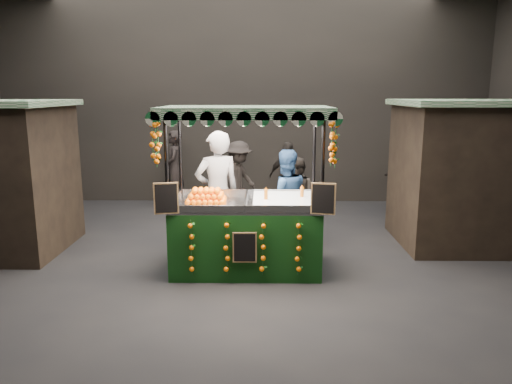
{
  "coord_description": "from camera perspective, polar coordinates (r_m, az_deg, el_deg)",
  "views": [
    {
      "loc": [
        0.48,
        -7.21,
        2.73
      ],
      "look_at": [
        0.38,
        0.61,
        1.13
      ],
      "focal_mm": 34.3,
      "sensor_mm": 36.0,
      "label": 1
    }
  ],
  "objects": [
    {
      "name": "shopper_5",
      "position": [
        11.39,
        17.41,
        1.15
      ],
      "size": [
        1.29,
        1.38,
        1.55
      ],
      "rotation": [
        0.0,
        0.0,
        2.29
      ],
      "color": "black",
      "rests_on": "ground"
    },
    {
      "name": "ground",
      "position": [
        7.72,
        -2.89,
        -9.15
      ],
      "size": [
        12.0,
        12.0,
        0.0
      ],
      "primitive_type": "plane",
      "color": "black",
      "rests_on": "ground"
    },
    {
      "name": "shopper_2",
      "position": [
        11.19,
        3.71,
        1.7
      ],
      "size": [
        1.02,
        0.85,
        1.63
      ],
      "rotation": [
        0.0,
        0.0,
        2.58
      ],
      "color": "#2A2522",
      "rests_on": "ground"
    },
    {
      "name": "vendor_grey",
      "position": [
        8.3,
        -4.53,
        -0.13
      ],
      "size": [
        0.9,
        0.75,
        2.11
      ],
      "rotation": [
        0.0,
        0.0,
        3.52
      ],
      "color": "slate",
      "rests_on": "ground"
    },
    {
      "name": "juice_stall",
      "position": [
        7.53,
        -1.1,
        -3.42
      ],
      "size": [
        2.6,
        1.53,
        2.52
      ],
      "color": "black",
      "rests_on": "ground"
    },
    {
      "name": "shopper_4",
      "position": [
        11.11,
        -25.89,
        0.47
      ],
      "size": [
        0.8,
        0.52,
        1.63
      ],
      "rotation": [
        0.0,
        0.0,
        3.14
      ],
      "color": "black",
      "rests_on": "ground"
    },
    {
      "name": "neighbour_stall_right",
      "position": [
        9.66,
        24.71,
        2.04
      ],
      "size": [
        3.0,
        2.2,
        2.6
      ],
      "color": "black",
      "rests_on": "ground"
    },
    {
      "name": "shopper_3",
      "position": [
        10.72,
        -2.06,
        1.45
      ],
      "size": [
        1.13,
        1.26,
        1.69
      ],
      "rotation": [
        0.0,
        0.0,
        0.98
      ],
      "color": "#2C2624",
      "rests_on": "ground"
    },
    {
      "name": "shopper_1",
      "position": [
        9.24,
        4.8,
        -0.71
      ],
      "size": [
        0.93,
        0.95,
        1.54
      ],
      "rotation": [
        0.0,
        0.0,
        -0.85
      ],
      "color": "#2B2623",
      "rests_on": "ground"
    },
    {
      "name": "vendor_blue",
      "position": [
        8.61,
        3.39,
        -0.85
      ],
      "size": [
        0.98,
        0.84,
        1.76
      ],
      "rotation": [
        0.0,
        0.0,
        3.36
      ],
      "color": "navy",
      "rests_on": "ground"
    },
    {
      "name": "shopper_6",
      "position": [
        11.96,
        -9.51,
        2.7
      ],
      "size": [
        0.51,
        0.72,
        1.83
      ],
      "rotation": [
        0.0,
        0.0,
        -1.45
      ],
      "color": "black",
      "rests_on": "ground"
    },
    {
      "name": "shopper_0",
      "position": [
        10.06,
        -22.95,
        0.26
      ],
      "size": [
        0.76,
        0.59,
        1.84
      ],
      "rotation": [
        0.0,
        0.0,
        0.26
      ],
      "color": "#2C2724",
      "rests_on": "ground"
    },
    {
      "name": "market_hall",
      "position": [
        7.25,
        -3.18,
        16.71
      ],
      "size": [
        12.1,
        10.1,
        5.05
      ],
      "color": "black",
      "rests_on": "ground"
    }
  ]
}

